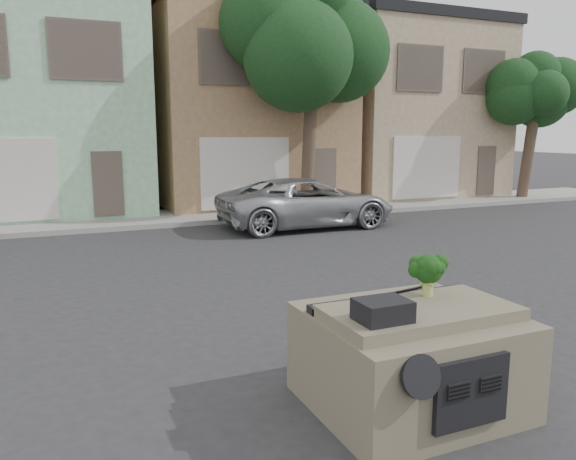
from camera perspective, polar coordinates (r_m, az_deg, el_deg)
ground_plane at (r=8.75m, az=0.41°, el=-9.01°), size 120.00×120.00×0.00m
sidewalk at (r=18.57m, az=-12.91°, el=1.16°), size 40.00×3.00×0.15m
townhouse_mint at (r=22.07m, az=-24.47°, el=11.53°), size 7.20×8.20×7.55m
townhouse_tan at (r=23.27m, az=-5.27°, el=12.24°), size 7.20×8.20×7.55m
townhouse_beige at (r=26.61m, az=10.58°, el=11.83°), size 7.20×8.20×7.55m
silver_pickup at (r=16.92m, az=1.93°, el=0.30°), size 5.34×2.48×1.48m
tree_near at (r=19.32m, az=2.18°, el=14.15°), size 4.40×4.00×8.50m
tree_far at (r=25.27m, az=23.34°, el=9.54°), size 3.20×3.00×6.00m
car_dashboard at (r=6.11m, az=12.23°, el=-12.25°), size 2.00×1.80×1.12m
instrument_hump at (r=5.30m, az=9.59°, el=-8.05°), size 0.48×0.38×0.20m
wiper_arm at (r=6.37m, az=12.47°, el=-5.89°), size 0.69×0.15×0.02m
broccoli at (r=6.15m, az=14.06°, el=-4.44°), size 0.53×0.53×0.46m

